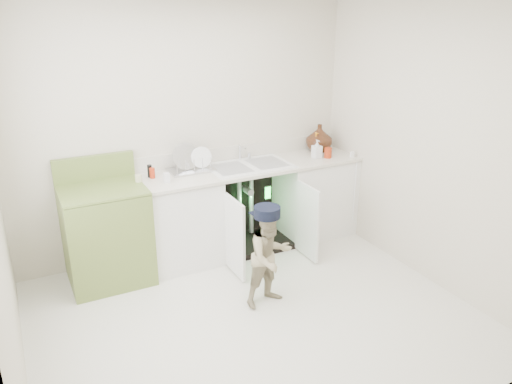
{
  "coord_description": "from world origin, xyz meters",
  "views": [
    {
      "loc": [
        -1.6,
        -3.15,
        2.44
      ],
      "look_at": [
        0.37,
        0.7,
        0.81
      ],
      "focal_mm": 35.0,
      "sensor_mm": 36.0,
      "label": 1
    }
  ],
  "objects": [
    {
      "name": "avocado_stove",
      "position": [
        -0.93,
        1.18,
        0.47
      ],
      "size": [
        0.73,
        0.65,
        1.14
      ],
      "color": "olive",
      "rests_on": "ground"
    },
    {
      "name": "ground",
      "position": [
        0.0,
        0.0,
        0.0
      ],
      "size": [
        3.5,
        3.5,
        0.0
      ],
      "primitive_type": "plane",
      "color": "beige",
      "rests_on": "ground"
    },
    {
      "name": "room_shell",
      "position": [
        0.0,
        0.0,
        1.25
      ],
      "size": [
        6.0,
        5.5,
        1.26
      ],
      "color": "beige",
      "rests_on": "ground"
    },
    {
      "name": "counter_run",
      "position": [
        0.57,
        1.21,
        0.47
      ],
      "size": [
        2.44,
        1.02,
        1.2
      ],
      "color": "white",
      "rests_on": "ground"
    },
    {
      "name": "repair_worker",
      "position": [
        0.22,
        0.14,
        0.46
      ],
      "size": [
        0.63,
        0.92,
        0.9
      ],
      "rotation": [
        0.0,
        0.0,
        0.14
      ],
      "color": "tan",
      "rests_on": "ground"
    }
  ]
}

